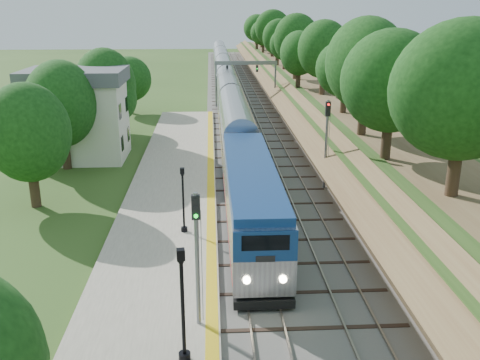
{
  "coord_description": "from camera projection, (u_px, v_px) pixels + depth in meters",
  "views": [
    {
      "loc": [
        -2.23,
        -17.41,
        13.17
      ],
      "look_at": [
        -0.5,
        14.32,
        2.8
      ],
      "focal_mm": 40.0,
      "sensor_mm": 36.0,
      "label": 1
    }
  ],
  "objects": [
    {
      "name": "yellow_stripe",
      "position": [
        211.0,
        207.0,
        35.67
      ],
      "size": [
        0.55,
        68.0,
        0.01
      ],
      "primitive_type": "cube",
      "color": "gold",
      "rests_on": "platform"
    },
    {
      "name": "signal_farside",
      "position": [
        327.0,
        135.0,
        39.14
      ],
      "size": [
        0.36,
        0.29,
        6.62
      ],
      "color": "slate",
      "rests_on": "ground"
    },
    {
      "name": "lamppost_mid",
      "position": [
        183.0,
        312.0,
        19.64
      ],
      "size": [
        0.46,
        0.46,
        4.62
      ],
      "color": "black",
      "rests_on": "platform"
    },
    {
      "name": "trackbed",
      "position": [
        240.0,
        101.0,
        77.77
      ],
      "size": [
        9.5,
        170.0,
        0.28
      ],
      "color": "#4C4944",
      "rests_on": "ground"
    },
    {
      "name": "station_building",
      "position": [
        78.0,
        114.0,
        47.21
      ],
      "size": [
        8.6,
        6.6,
        8.0
      ],
      "color": "silver",
      "rests_on": "ground"
    },
    {
      "name": "signal_gantry",
      "position": [
        246.0,
        71.0,
        71.56
      ],
      "size": [
        8.4,
        0.38,
        6.2
      ],
      "color": "slate",
      "rests_on": "ground"
    },
    {
      "name": "train",
      "position": [
        226.0,
        87.0,
        76.6
      ],
      "size": [
        2.85,
        114.36,
        4.19
      ],
      "color": "black",
      "rests_on": "trackbed"
    },
    {
      "name": "platform",
      "position": [
        168.0,
        211.0,
        35.59
      ],
      "size": [
        6.4,
        68.0,
        0.38
      ],
      "primitive_type": "cube",
      "color": "gray",
      "rests_on": "ground"
    },
    {
      "name": "signal_platform",
      "position": [
        197.0,
        245.0,
        21.52
      ],
      "size": [
        0.34,
        0.27,
        5.86
      ],
      "color": "slate",
      "rests_on": "platform"
    },
    {
      "name": "lamppost_far",
      "position": [
        183.0,
        204.0,
        31.3
      ],
      "size": [
        0.39,
        0.39,
        3.95
      ],
      "color": "black",
      "rests_on": "platform"
    },
    {
      "name": "embankment",
      "position": [
        297.0,
        87.0,
        77.61
      ],
      "size": [
        10.64,
        170.0,
        11.7
      ],
      "color": "brown",
      "rests_on": "ground"
    },
    {
      "name": "trees_behind_platform",
      "position": [
        87.0,
        132.0,
        38.36
      ],
      "size": [
        7.82,
        53.32,
        7.21
      ],
      "color": "#332316",
      "rests_on": "ground"
    }
  ]
}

